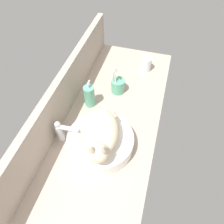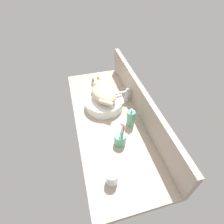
{
  "view_description": "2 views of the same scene",
  "coord_description": "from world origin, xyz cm",
  "px_view_note": "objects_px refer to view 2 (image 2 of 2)",
  "views": [
    {
      "loc": [
        -66.17,
        -20.98,
        93.19
      ],
      "look_at": [
        -0.23,
        -2.3,
        9.18
      ],
      "focal_mm": 35.0,
      "sensor_mm": 36.0,
      "label": 1
    },
    {
      "loc": [
        89.45,
        -22.51,
        99.07
      ],
      "look_at": [
        0.42,
        1.55,
        7.42
      ],
      "focal_mm": 28.0,
      "sensor_mm": 36.0,
      "label": 2
    }
  ],
  "objects_px": {
    "soap_dispenser": "(131,118)",
    "water_glass": "(112,178)",
    "sink_basin": "(104,103)",
    "toothbrush_cup": "(120,139)",
    "cat": "(103,93)",
    "faucet": "(126,95)"
  },
  "relations": [
    {
      "from": "cat",
      "to": "toothbrush_cup",
      "type": "bearing_deg",
      "value": 3.29
    },
    {
      "from": "cat",
      "to": "soap_dispenser",
      "type": "distance_m",
      "value": 0.3
    },
    {
      "from": "soap_dispenser",
      "to": "water_glass",
      "type": "relative_size",
      "value": 1.81
    },
    {
      "from": "sink_basin",
      "to": "water_glass",
      "type": "bearing_deg",
      "value": -9.35
    },
    {
      "from": "soap_dispenser",
      "to": "water_glass",
      "type": "height_order",
      "value": "soap_dispenser"
    },
    {
      "from": "cat",
      "to": "toothbrush_cup",
      "type": "distance_m",
      "value": 0.41
    },
    {
      "from": "soap_dispenser",
      "to": "toothbrush_cup",
      "type": "height_order",
      "value": "toothbrush_cup"
    },
    {
      "from": "faucet",
      "to": "toothbrush_cup",
      "type": "height_order",
      "value": "toothbrush_cup"
    },
    {
      "from": "sink_basin",
      "to": "toothbrush_cup",
      "type": "distance_m",
      "value": 0.39
    },
    {
      "from": "sink_basin",
      "to": "faucet",
      "type": "relative_size",
      "value": 2.3
    },
    {
      "from": "faucet",
      "to": "toothbrush_cup",
      "type": "relative_size",
      "value": 0.73
    },
    {
      "from": "toothbrush_cup",
      "to": "faucet",
      "type": "bearing_deg",
      "value": 156.74
    },
    {
      "from": "faucet",
      "to": "toothbrush_cup",
      "type": "distance_m",
      "value": 0.43
    },
    {
      "from": "cat",
      "to": "faucet",
      "type": "distance_m",
      "value": 0.2
    },
    {
      "from": "faucet",
      "to": "water_glass",
      "type": "height_order",
      "value": "faucet"
    },
    {
      "from": "soap_dispenser",
      "to": "water_glass",
      "type": "bearing_deg",
      "value": -32.5
    },
    {
      "from": "cat",
      "to": "water_glass",
      "type": "bearing_deg",
      "value": -8.76
    },
    {
      "from": "sink_basin",
      "to": "soap_dispenser",
      "type": "distance_m",
      "value": 0.28
    },
    {
      "from": "sink_basin",
      "to": "cat",
      "type": "bearing_deg",
      "value": -160.48
    },
    {
      "from": "cat",
      "to": "faucet",
      "type": "xyz_separation_m",
      "value": [
        0.0,
        0.19,
        -0.06
      ]
    },
    {
      "from": "faucet",
      "to": "water_glass",
      "type": "relative_size",
      "value": 1.51
    },
    {
      "from": "faucet",
      "to": "soap_dispenser",
      "type": "bearing_deg",
      "value": -10.69
    }
  ]
}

